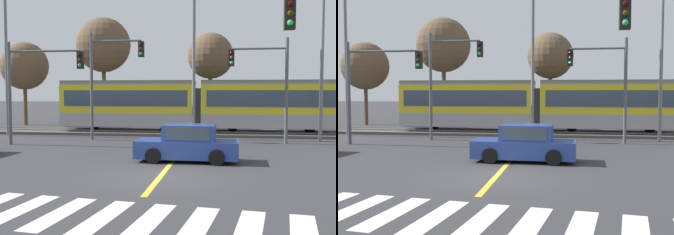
{
  "view_description": "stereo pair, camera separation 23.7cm",
  "coord_description": "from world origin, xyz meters",
  "views": [
    {
      "loc": [
        2.3,
        -13.97,
        2.89
      ],
      "look_at": [
        -0.68,
        6.37,
        1.6
      ],
      "focal_mm": 45.0,
      "sensor_mm": 36.0,
      "label": 1
    },
    {
      "loc": [
        2.53,
        -13.94,
        2.89
      ],
      "look_at": [
        -0.68,
        6.37,
        1.6
      ],
      "focal_mm": 45.0,
      "sensor_mm": 36.0,
      "label": 2
    }
  ],
  "objects": [
    {
      "name": "lane_centre_line",
      "position": [
        0.0,
        4.64,
        0.0
      ],
      "size": [
        0.2,
        15.04,
        0.01
      ],
      "primitive_type": "cube",
      "color": "gold",
      "rests_on": "ground"
    },
    {
      "name": "crosswalk_stripe_2",
      "position": [
        -2.73,
        -4.52,
        0.0
      ],
      "size": [
        0.91,
        2.85,
        0.01
      ],
      "primitive_type": "cube",
      "rotation": [
        0.0,
        0.0,
        -0.13
      ],
      "color": "silver",
      "rests_on": "ground"
    },
    {
      "name": "crosswalk_stripe_8",
      "position": [
        3.82,
        -5.37,
        0.0
      ],
      "size": [
        0.91,
        2.85,
        0.01
      ],
      "primitive_type": "cube",
      "rotation": [
        0.0,
        0.0,
        -0.13
      ],
      "color": "silver",
      "rests_on": "ground"
    },
    {
      "name": "bare_tree_east",
      "position": [
        0.77,
        19.72,
        5.66
      ],
      "size": [
        3.65,
        3.65,
        7.52
      ],
      "color": "brown",
      "rests_on": "ground"
    },
    {
      "name": "street_lamp_east",
      "position": [
        7.65,
        11.14,
        5.56
      ],
      "size": [
        2.09,
        0.28,
        9.95
      ],
      "color": "slate",
      "rests_on": "ground"
    },
    {
      "name": "bare_tree_west",
      "position": [
        -7.7,
        18.76,
        6.55
      ],
      "size": [
        4.34,
        4.34,
        8.74
      ],
      "color": "brown",
      "rests_on": "ground"
    },
    {
      "name": "crosswalk_stripe_7",
      "position": [
        2.73,
        -5.23,
        0.0
      ],
      "size": [
        0.91,
        2.85,
        0.01
      ],
      "primitive_type": "cube",
      "rotation": [
        0.0,
        0.0,
        -0.13
      ],
      "color": "silver",
      "rests_on": "ground"
    },
    {
      "name": "crosswalk_stripe_3",
      "position": [
        -1.64,
        -4.67,
        0.0
      ],
      "size": [
        0.91,
        2.85,
        0.01
      ],
      "primitive_type": "cube",
      "rotation": [
        0.0,
        0.0,
        -0.13
      ],
      "color": "silver",
      "rests_on": "ground"
    },
    {
      "name": "street_lamp_centre",
      "position": [
        0.3,
        11.24,
        5.32
      ],
      "size": [
        1.86,
        0.28,
        9.55
      ],
      "color": "slate",
      "rests_on": "ground"
    },
    {
      "name": "bare_tree_far_west",
      "position": [
        -14.97,
        19.8,
        5.01
      ],
      "size": [
        4.03,
        4.03,
        7.05
      ],
      "color": "brown",
      "rests_on": "ground"
    },
    {
      "name": "crosswalk_stripe_4",
      "position": [
        -0.55,
        -4.81,
        0.0
      ],
      "size": [
        0.91,
        2.85,
        0.01
      ],
      "primitive_type": "cube",
      "rotation": [
        0.0,
        0.0,
        -0.13
      ],
      "color": "silver",
      "rests_on": "ground"
    },
    {
      "name": "traffic_light_far_left",
      "position": [
        -4.73,
        9.99,
        4.09
      ],
      "size": [
        3.25,
        0.38,
        6.29
      ],
      "color": "#515459",
      "rests_on": "ground"
    },
    {
      "name": "traffic_light_mid_left",
      "position": [
        -7.92,
        7.23,
        3.66
      ],
      "size": [
        4.25,
        0.38,
        5.53
      ],
      "color": "#515459",
      "rests_on": "ground"
    },
    {
      "name": "traffic_light_far_right",
      "position": [
        4.29,
        9.8,
        3.75
      ],
      "size": [
        3.25,
        0.38,
        5.8
      ],
      "color": "#515459",
      "rests_on": "ground"
    },
    {
      "name": "crosswalk_stripe_5",
      "position": [
        0.55,
        -4.95,
        0.0
      ],
      "size": [
        0.91,
        2.85,
        0.01
      ],
      "primitive_type": "cube",
      "rotation": [
        0.0,
        0.0,
        -0.13
      ],
      "color": "silver",
      "rests_on": "ground"
    },
    {
      "name": "rail_far",
      "position": [
        0.0,
        14.88,
        0.23
      ],
      "size": [
        120.0,
        0.08,
        0.1
      ],
      "primitive_type": "cube",
      "color": "#939399",
      "rests_on": "track_bed"
    },
    {
      "name": "rail_near",
      "position": [
        0.0,
        13.44,
        0.23
      ],
      "size": [
        120.0,
        0.08,
        0.1
      ],
      "primitive_type": "cube",
      "color": "#939399",
      "rests_on": "track_bed"
    },
    {
      "name": "crosswalk_stripe_6",
      "position": [
        1.64,
        -5.09,
        0.0
      ],
      "size": [
        0.91,
        2.85,
        0.01
      ],
      "primitive_type": "cube",
      "rotation": [
        0.0,
        0.0,
        -0.13
      ],
      "color": "silver",
      "rests_on": "ground"
    },
    {
      "name": "street_lamp_west",
      "position": [
        -11.81,
        11.56,
        5.43
      ],
      "size": [
        2.3,
        0.28,
        9.65
      ],
      "color": "slate",
      "rests_on": "ground"
    },
    {
      "name": "sedan_crossing",
      "position": [
        0.61,
        3.18,
        0.7
      ],
      "size": [
        4.24,
        2.0,
        1.52
      ],
      "color": "#284293",
      "rests_on": "ground"
    },
    {
      "name": "ground_plane",
      "position": [
        0.0,
        0.0,
        0.0
      ],
      "size": [
        200.0,
        200.0,
        0.0
      ],
      "primitive_type": "plane",
      "color": "#333335"
    },
    {
      "name": "light_rail_tram",
      "position": [
        0.23,
        14.16,
        2.05
      ],
      "size": [
        18.5,
        2.64,
        3.43
      ],
      "color": "#9E9EA3",
      "rests_on": "track_bed"
    },
    {
      "name": "track_bed",
      "position": [
        0.0,
        14.16,
        0.09
      ],
      "size": [
        120.0,
        4.0,
        0.18
      ],
      "primitive_type": "cube",
      "color": "#4C4742",
      "rests_on": "ground"
    }
  ]
}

